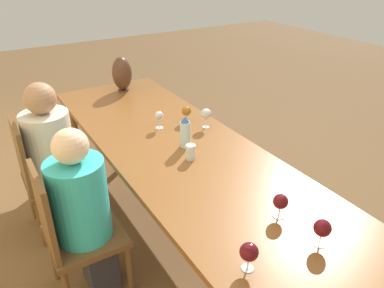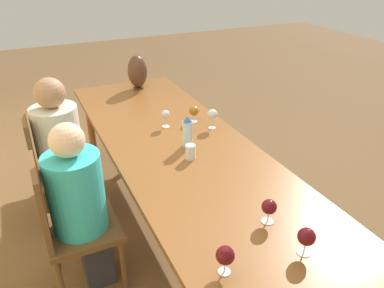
{
  "view_description": "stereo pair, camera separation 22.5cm",
  "coord_description": "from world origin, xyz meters",
  "px_view_note": "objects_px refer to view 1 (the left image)",
  "views": [
    {
      "loc": [
        -2.0,
        1.12,
        1.99
      ],
      "look_at": [
        -0.15,
        0.0,
        0.85
      ],
      "focal_mm": 35.0,
      "sensor_mm": 36.0,
      "label": 1
    },
    {
      "loc": [
        -2.1,
        0.92,
        1.99
      ],
      "look_at": [
        -0.15,
        0.0,
        0.85
      ],
      "focal_mm": 35.0,
      "sensor_mm": 36.0,
      "label": 2
    }
  ],
  "objects_px": {
    "wine_glass_2": "(281,202)",
    "wine_glass_4": "(159,116)",
    "wine_glass_1": "(249,252)",
    "person_far": "(53,154)",
    "person_near": "(84,210)",
    "water_bottle": "(185,132)",
    "vase": "(122,74)",
    "wine_glass_0": "(206,114)",
    "chair_far": "(45,174)",
    "water_tumbler": "(191,152)",
    "wine_glass_5": "(186,111)",
    "wine_glass_3": "(322,228)",
    "chair_near": "(72,232)"
  },
  "relations": [
    {
      "from": "wine_glass_2",
      "to": "wine_glass_4",
      "type": "distance_m",
      "value": 1.28
    },
    {
      "from": "wine_glass_1",
      "to": "person_far",
      "type": "relative_size",
      "value": 0.12
    },
    {
      "from": "wine_glass_1",
      "to": "person_near",
      "type": "height_order",
      "value": "person_near"
    },
    {
      "from": "water_bottle",
      "to": "vase",
      "type": "xyz_separation_m",
      "value": [
        1.3,
        -0.06,
        0.06
      ]
    },
    {
      "from": "wine_glass_0",
      "to": "chair_far",
      "type": "bearing_deg",
      "value": 71.79
    },
    {
      "from": "wine_glass_4",
      "to": "water_tumbler",
      "type": "bearing_deg",
      "value": 175.88
    },
    {
      "from": "wine_glass_1",
      "to": "wine_glass_5",
      "type": "bearing_deg",
      "value": -20.73
    },
    {
      "from": "wine_glass_3",
      "to": "chair_far",
      "type": "distance_m",
      "value": 2.01
    },
    {
      "from": "water_tumbler",
      "to": "vase",
      "type": "height_order",
      "value": "vase"
    },
    {
      "from": "wine_glass_1",
      "to": "wine_glass_4",
      "type": "distance_m",
      "value": 1.51
    },
    {
      "from": "water_bottle",
      "to": "chair_far",
      "type": "height_order",
      "value": "water_bottle"
    },
    {
      "from": "wine_glass_3",
      "to": "chair_near",
      "type": "bearing_deg",
      "value": 42.67
    },
    {
      "from": "vase",
      "to": "wine_glass_1",
      "type": "bearing_deg",
      "value": 170.58
    },
    {
      "from": "water_bottle",
      "to": "person_far",
      "type": "bearing_deg",
      "value": 54.07
    },
    {
      "from": "wine_glass_0",
      "to": "chair_near",
      "type": "relative_size",
      "value": 0.17
    },
    {
      "from": "wine_glass_4",
      "to": "chair_near",
      "type": "height_order",
      "value": "chair_near"
    },
    {
      "from": "wine_glass_1",
      "to": "wine_glass_0",
      "type": "bearing_deg",
      "value": -25.89
    },
    {
      "from": "wine_glass_2",
      "to": "wine_glass_4",
      "type": "xyz_separation_m",
      "value": [
        1.28,
        0.05,
        0.01
      ]
    },
    {
      "from": "wine_glass_4",
      "to": "chair_far",
      "type": "xyz_separation_m",
      "value": [
        0.21,
        0.86,
        -0.36
      ]
    },
    {
      "from": "water_bottle",
      "to": "wine_glass_3",
      "type": "height_order",
      "value": "water_bottle"
    },
    {
      "from": "wine_glass_0",
      "to": "wine_glass_2",
      "type": "relative_size",
      "value": 1.17
    },
    {
      "from": "wine_glass_5",
      "to": "chair_far",
      "type": "relative_size",
      "value": 0.14
    },
    {
      "from": "wine_glass_4",
      "to": "chair_near",
      "type": "relative_size",
      "value": 0.15
    },
    {
      "from": "water_tumbler",
      "to": "chair_near",
      "type": "height_order",
      "value": "chair_near"
    },
    {
      "from": "wine_glass_3",
      "to": "chair_far",
      "type": "bearing_deg",
      "value": 27.97
    },
    {
      "from": "vase",
      "to": "chair_near",
      "type": "relative_size",
      "value": 0.35
    },
    {
      "from": "water_bottle",
      "to": "wine_glass_4",
      "type": "relative_size",
      "value": 1.65
    },
    {
      "from": "water_bottle",
      "to": "wine_glass_0",
      "type": "relative_size",
      "value": 1.47
    },
    {
      "from": "wine_glass_1",
      "to": "wine_glass_4",
      "type": "height_order",
      "value": "same"
    },
    {
      "from": "wine_glass_2",
      "to": "wine_glass_1",
      "type": "bearing_deg",
      "value": 118.45
    },
    {
      "from": "wine_glass_2",
      "to": "wine_glass_3",
      "type": "height_order",
      "value": "wine_glass_3"
    },
    {
      "from": "wine_glass_1",
      "to": "person_near",
      "type": "xyz_separation_m",
      "value": [
        0.95,
        0.45,
        -0.23
      ]
    },
    {
      "from": "vase",
      "to": "wine_glass_2",
      "type": "distance_m",
      "value": 2.22
    },
    {
      "from": "wine_glass_2",
      "to": "wine_glass_0",
      "type": "bearing_deg",
      "value": -13.58
    },
    {
      "from": "wine_glass_0",
      "to": "wine_glass_3",
      "type": "relative_size",
      "value": 1.12
    },
    {
      "from": "wine_glass_3",
      "to": "person_far",
      "type": "height_order",
      "value": "person_far"
    },
    {
      "from": "wine_glass_5",
      "to": "person_near",
      "type": "bearing_deg",
      "value": 117.22
    },
    {
      "from": "wine_glass_3",
      "to": "wine_glass_2",
      "type": "bearing_deg",
      "value": 4.38
    },
    {
      "from": "person_near",
      "to": "person_far",
      "type": "height_order",
      "value": "person_far"
    },
    {
      "from": "water_tumbler",
      "to": "person_near",
      "type": "bearing_deg",
      "value": 89.61
    },
    {
      "from": "person_near",
      "to": "vase",
      "type": "bearing_deg",
      "value": -30.25
    },
    {
      "from": "water_tumbler",
      "to": "chair_far",
      "type": "distance_m",
      "value": 1.15
    },
    {
      "from": "wine_glass_3",
      "to": "person_far",
      "type": "relative_size",
      "value": 0.12
    },
    {
      "from": "water_tumbler",
      "to": "wine_glass_4",
      "type": "relative_size",
      "value": 0.75
    },
    {
      "from": "vase",
      "to": "wine_glass_5",
      "type": "relative_size",
      "value": 2.49
    },
    {
      "from": "wine_glass_4",
      "to": "wine_glass_5",
      "type": "height_order",
      "value": "wine_glass_4"
    },
    {
      "from": "wine_glass_4",
      "to": "person_far",
      "type": "distance_m",
      "value": 0.83
    },
    {
      "from": "chair_near",
      "to": "person_far",
      "type": "bearing_deg",
      "value": -6.78
    },
    {
      "from": "water_tumbler",
      "to": "chair_near",
      "type": "bearing_deg",
      "value": 89.65
    },
    {
      "from": "wine_glass_4",
      "to": "person_near",
      "type": "relative_size",
      "value": 0.12
    }
  ]
}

